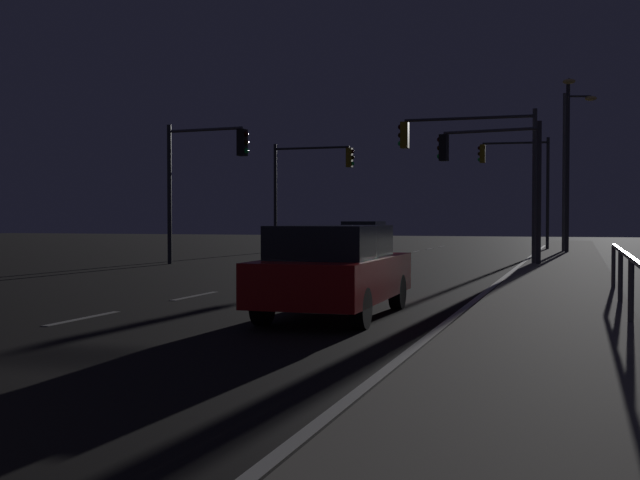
# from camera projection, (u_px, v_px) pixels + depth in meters

# --- Properties ---
(ground_plane) EXTENTS (112.00, 112.00, 0.00)m
(ground_plane) POSITION_uv_depth(u_px,v_px,m) (273.00, 281.00, 21.10)
(ground_plane) COLOR black
(ground_plane) RESTS_ON ground
(sidewalk_right) EXTENTS (2.66, 77.00, 0.14)m
(sidewalk_right) POSITION_uv_depth(u_px,v_px,m) (559.00, 286.00, 18.74)
(sidewalk_right) COLOR gray
(sidewalk_right) RESTS_ON ground
(lane_markings_center) EXTENTS (0.14, 50.00, 0.01)m
(lane_markings_center) POSITION_uv_depth(u_px,v_px,m) (314.00, 272.00, 24.42)
(lane_markings_center) COLOR silver
(lane_markings_center) RESTS_ON ground
(lane_edge_line) EXTENTS (0.14, 53.00, 0.01)m
(lane_edge_line) POSITION_uv_depth(u_px,v_px,m) (510.00, 273.00, 23.98)
(lane_edge_line) COLOR silver
(lane_edge_line) RESTS_ON ground
(car) EXTENTS (1.93, 4.44, 1.57)m
(car) POSITION_uv_depth(u_px,v_px,m) (335.00, 269.00, 13.29)
(car) COLOR #B71414
(car) RESTS_ON ground
(car_oncoming) EXTENTS (2.04, 4.48, 1.57)m
(car_oncoming) POSITION_uv_depth(u_px,v_px,m) (363.00, 237.00, 36.05)
(car_oncoming) COLOR beige
(car_oncoming) RESTS_ON ground
(traffic_light_overhead_east) EXTENTS (4.91, 0.37, 5.37)m
(traffic_light_overhead_east) POSITION_uv_depth(u_px,v_px,m) (473.00, 154.00, 27.56)
(traffic_light_overhead_east) COLOR #4C4C51
(traffic_light_overhead_east) RESTS_ON sidewalk_right
(traffic_light_far_left) EXTENTS (4.25, 0.34, 5.49)m
(traffic_light_far_left) POSITION_uv_depth(u_px,v_px,m) (309.00, 175.00, 38.92)
(traffic_light_far_left) COLOR #2D3033
(traffic_light_far_left) RESTS_ON ground
(traffic_light_far_right) EXTENTS (3.67, 0.75, 4.88)m
(traffic_light_far_right) POSITION_uv_depth(u_px,v_px,m) (492.00, 165.00, 27.16)
(traffic_light_far_right) COLOR #38383D
(traffic_light_far_right) RESTS_ON sidewalk_right
(traffic_light_near_right) EXTENTS (3.40, 0.49, 5.18)m
(traffic_light_near_right) POSITION_uv_depth(u_px,v_px,m) (203.00, 166.00, 28.25)
(traffic_light_near_right) COLOR #2D3033
(traffic_light_near_right) RESTS_ON ground
(traffic_light_near_left) EXTENTS (3.61, 0.55, 5.71)m
(traffic_light_near_left) POSITION_uv_depth(u_px,v_px,m) (518.00, 171.00, 40.00)
(traffic_light_near_left) COLOR #2D3033
(traffic_light_near_left) RESTS_ON sidewalk_right
(street_lamp_median) EXTENTS (0.56, 1.51, 7.97)m
(street_lamp_median) POSITION_uv_depth(u_px,v_px,m) (568.00, 151.00, 35.90)
(street_lamp_median) COLOR #38383D
(street_lamp_median) RESTS_ON sidewalk_right
(street_lamp_mid_block) EXTENTS (1.55, 0.65, 7.57)m
(street_lamp_mid_block) POSITION_uv_depth(u_px,v_px,m) (569.00, 157.00, 37.22)
(street_lamp_mid_block) COLOR #4C4C51
(street_lamp_mid_block) RESTS_ON sidewalk_right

